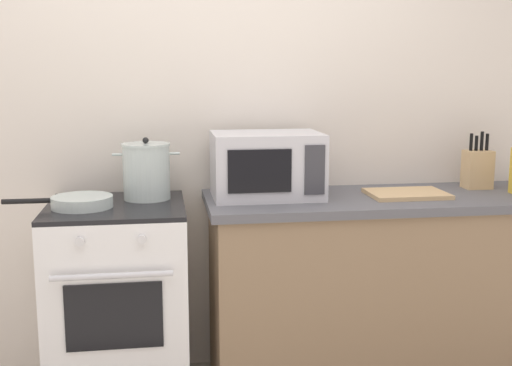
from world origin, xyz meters
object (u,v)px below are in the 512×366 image
(stock_pot, at_px, (146,171))
(frying_pan, at_px, (81,202))
(knife_block, at_px, (478,169))
(stove, at_px, (119,304))
(cutting_board, at_px, (407,194))
(microwave, at_px, (267,165))

(stock_pot, height_order, frying_pan, stock_pot)
(stock_pot, height_order, knife_block, same)
(frying_pan, height_order, knife_block, knife_block)
(stock_pot, bearing_deg, knife_block, 1.06)
(stove, distance_m, knife_block, 1.86)
(cutting_board, xyz_separation_m, knife_block, (0.42, 0.14, 0.09))
(stock_pot, bearing_deg, microwave, -3.31)
(cutting_board, distance_m, knife_block, 0.45)
(microwave, bearing_deg, stove, -173.42)
(stock_pot, relative_size, frying_pan, 0.66)
(cutting_board, bearing_deg, stove, -179.95)
(microwave, height_order, cutting_board, microwave)
(stove, distance_m, frying_pan, 0.51)
(stock_pot, bearing_deg, stove, -140.88)
(cutting_board, height_order, knife_block, knife_block)
(stove, xyz_separation_m, knife_block, (1.76, 0.14, 0.56))
(stock_pot, height_order, cutting_board, stock_pot)
(stove, xyz_separation_m, stock_pot, (0.14, 0.11, 0.59))
(stock_pot, bearing_deg, frying_pan, -151.35)
(stock_pot, distance_m, frying_pan, 0.33)
(microwave, xyz_separation_m, knife_block, (1.08, 0.06, -0.05))
(frying_pan, bearing_deg, stove, 16.24)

